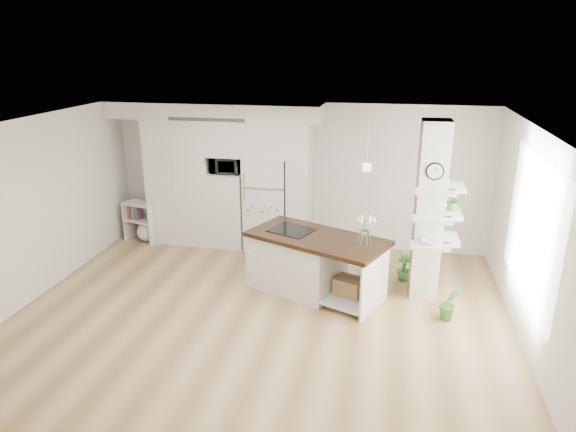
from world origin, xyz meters
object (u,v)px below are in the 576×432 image
at_px(refrigerator, 267,202).
at_px(kitchen_island, 304,260).
at_px(bookshelf, 144,224).
at_px(floor_plant_a, 449,304).

height_order(refrigerator, kitchen_island, refrigerator).
distance_m(bookshelf, floor_plant_a, 5.94).
height_order(bookshelf, floor_plant_a, bookshelf).
xyz_separation_m(kitchen_island, floor_plant_a, (2.16, -0.55, -0.24)).
distance_m(refrigerator, bookshelf, 2.51).
relative_size(kitchen_island, bookshelf, 2.99).
bearing_deg(floor_plant_a, refrigerator, 145.19).
bearing_deg(bookshelf, kitchen_island, -10.06).
relative_size(refrigerator, bookshelf, 2.27).
bearing_deg(bookshelf, refrigerator, 17.28).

